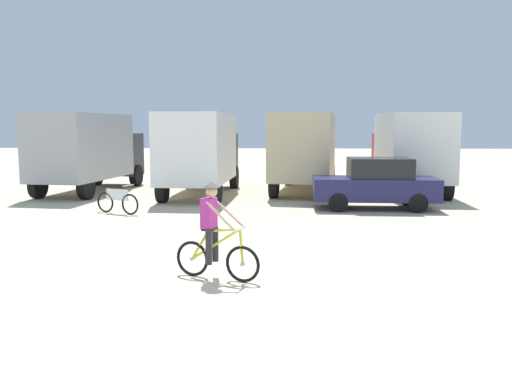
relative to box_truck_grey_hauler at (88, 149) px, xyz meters
The scene contains 8 objects.
ground_plane 15.20m from the box_truck_grey_hauler, 59.29° to the right, with size 120.00×120.00×0.00m, color beige.
box_truck_grey_hauler is the anchor object (origin of this frame).
box_truck_avon_van 5.05m from the box_truck_grey_hauler, ahead, with size 2.71×6.86×3.35m.
box_truck_tan_camper 9.33m from the box_truck_grey_hauler, ahead, with size 3.24×7.00×3.35m.
box_truck_white_box 13.72m from the box_truck_grey_hauler, ahead, with size 2.61×6.83×3.35m.
sedan_parked 12.34m from the box_truck_grey_hauler, 20.45° to the right, with size 4.24×1.86×1.76m.
cyclist_orange_shirt 14.91m from the box_truck_grey_hauler, 62.01° to the right, with size 1.64×0.76×1.82m.
bicycle_spare 6.58m from the box_truck_grey_hauler, 62.71° to the right, with size 1.59×0.84×0.97m.
Camera 1 is at (0.46, -9.96, 2.83)m, focal length 37.96 mm.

